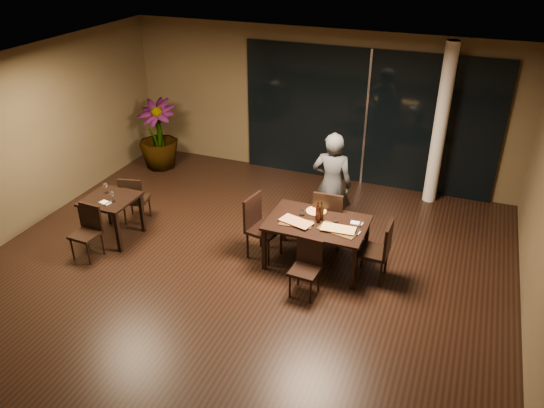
{
  "coord_description": "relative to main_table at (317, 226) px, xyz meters",
  "views": [
    {
      "loc": [
        2.89,
        -5.88,
        4.78
      ],
      "look_at": [
        0.36,
        0.56,
        1.05
      ],
      "focal_mm": 35.0,
      "sensor_mm": 36.0,
      "label": 1
    }
  ],
  "objects": [
    {
      "name": "tumbler_right",
      "position": [
        0.26,
        0.08,
        0.11
      ],
      "size": [
        0.07,
        0.07,
        0.08
      ],
      "primitive_type": "cylinder",
      "color": "white",
      "rests_on": "main_table"
    },
    {
      "name": "bottle_c",
      "position": [
        0.04,
        0.08,
        0.23
      ],
      "size": [
        0.07,
        0.07,
        0.31
      ],
      "primitive_type": null,
      "color": "black",
      "rests_on": "main_table"
    },
    {
      "name": "round_pizza",
      "position": [
        -0.11,
        0.29,
        0.08
      ],
      "size": [
        0.31,
        0.31,
        0.01
      ],
      "primitive_type": "cylinder",
      "color": "#AD3913",
      "rests_on": "main_table"
    },
    {
      "name": "potted_plant",
      "position": [
        -4.24,
        2.29,
        0.07
      ],
      "size": [
        0.87,
        0.87,
        1.48
      ],
      "primitive_type": "imported",
      "rotation": [
        0.0,
        0.0,
        0.08
      ],
      "color": "#25501A",
      "rests_on": "ground"
    },
    {
      "name": "tumbler_left",
      "position": [
        -0.28,
        0.11,
        0.12
      ],
      "size": [
        0.07,
        0.07,
        0.09
      ],
      "primitive_type": "cylinder",
      "color": "white",
      "rests_on": "main_table"
    },
    {
      "name": "chair_main_left",
      "position": [
        -0.91,
        -0.09,
        -0.11
      ],
      "size": [
        0.55,
        0.55,
        1.02
      ],
      "rotation": [
        0.0,
        0.0,
        1.39
      ],
      "color": "black",
      "rests_on": "ground"
    },
    {
      "name": "ceiling",
      "position": [
        -1.0,
        -0.8,
        2.34
      ],
      "size": [
        8.0,
        8.0,
        0.04
      ],
      "primitive_type": "cube",
      "color": "silver",
      "rests_on": "wall_back"
    },
    {
      "name": "chair_side_near",
      "position": [
        -3.43,
        -1.08,
        -0.19
      ],
      "size": [
        0.42,
        0.42,
        0.87
      ],
      "rotation": [
        0.0,
        0.0,
        -0.05
      ],
      "color": "black",
      "rests_on": "ground"
    },
    {
      "name": "wine_glass_b",
      "position": [
        -3.28,
        -0.58,
        0.16
      ],
      "size": [
        0.07,
        0.07,
        0.17
      ],
      "primitive_type": null,
      "color": "white",
      "rests_on": "side_table"
    },
    {
      "name": "napkin_near",
      "position": [
        0.59,
        -0.1,
        0.08
      ],
      "size": [
        0.19,
        0.12,
        0.01
      ],
      "primitive_type": "cube",
      "rotation": [
        0.0,
        0.0,
        -0.1
      ],
      "color": "white",
      "rests_on": "main_table"
    },
    {
      "name": "column",
      "position": [
        1.4,
        2.85,
        0.82
      ],
      "size": [
        0.24,
        0.24,
        3.0
      ],
      "primitive_type": "cylinder",
      "color": "silver",
      "rests_on": "ground"
    },
    {
      "name": "bottle_a",
      "position": [
        -0.02,
        0.06,
        0.23
      ],
      "size": [
        0.07,
        0.07,
        0.3
      ],
      "primitive_type": null,
      "color": "black",
      "rests_on": "main_table"
    },
    {
      "name": "side_napkin",
      "position": [
        -3.36,
        -0.68,
        0.08
      ],
      "size": [
        0.2,
        0.14,
        0.01
      ],
      "primitive_type": "cube",
      "rotation": [
        0.0,
        0.0,
        -0.19
      ],
      "color": "white",
      "rests_on": "side_table"
    },
    {
      "name": "wine_glass_a",
      "position": [
        -3.56,
        -0.37,
        0.16
      ],
      "size": [
        0.08,
        0.08,
        0.17
      ],
      "primitive_type": null,
      "color": "white",
      "rests_on": "side_table"
    },
    {
      "name": "chair_main_near",
      "position": [
        0.08,
        -0.73,
        -0.21
      ],
      "size": [
        0.41,
        0.41,
        0.84
      ],
      "rotation": [
        0.0,
        0.0,
        -0.06
      ],
      "color": "black",
      "rests_on": "ground"
    },
    {
      "name": "wall_back",
      "position": [
        -1.0,
        3.25,
        0.82
      ],
      "size": [
        8.0,
        0.1,
        3.0
      ],
      "primitive_type": "cube",
      "color": "brown",
      "rests_on": "ground"
    },
    {
      "name": "ground",
      "position": [
        -1.0,
        -0.8,
        -0.68
      ],
      "size": [
        8.0,
        8.0,
        0.0
      ],
      "primitive_type": "plane",
      "color": "black",
      "rests_on": "ground"
    },
    {
      "name": "pizza_board_right",
      "position": [
        0.36,
        -0.13,
        0.08
      ],
      "size": [
        0.62,
        0.4,
        0.01
      ],
      "primitive_type": "cube",
      "rotation": [
        0.0,
        0.0,
        -0.21
      ],
      "color": "#412C14",
      "rests_on": "main_table"
    },
    {
      "name": "chair_side_far",
      "position": [
        -3.34,
        0.04,
        -0.17
      ],
      "size": [
        0.51,
        0.51,
        0.9
      ],
      "rotation": [
        0.0,
        0.0,
        3.4
      ],
      "color": "black",
      "rests_on": "ground"
    },
    {
      "name": "wall_left",
      "position": [
        -5.05,
        -0.8,
        0.82
      ],
      "size": [
        0.1,
        8.0,
        3.0
      ],
      "primitive_type": "cube",
      "color": "brown",
      "rests_on": "ground"
    },
    {
      "name": "side_table",
      "position": [
        -3.4,
        -0.5,
        -0.05
      ],
      "size": [
        0.8,
        0.8,
        0.75
      ],
      "color": "black",
      "rests_on": "ground"
    },
    {
      "name": "pizza_board_left",
      "position": [
        -0.28,
        -0.16,
        0.08
      ],
      "size": [
        0.52,
        0.3,
        0.01
      ],
      "primitive_type": "cube",
      "rotation": [
        0.0,
        0.0,
        0.11
      ],
      "color": "#432815",
      "rests_on": "main_table"
    },
    {
      "name": "chair_main_far",
      "position": [
        0.04,
        0.53,
        -0.1
      ],
      "size": [
        0.5,
        0.5,
        1.03
      ],
      "rotation": [
        0.0,
        0.0,
        3.19
      ],
      "color": "black",
      "rests_on": "ground"
    },
    {
      "name": "oblong_pizza_right",
      "position": [
        0.36,
        -0.13,
        0.1
      ],
      "size": [
        0.49,
        0.25,
        0.02
      ],
      "primitive_type": null,
      "rotation": [
        0.0,
        0.0,
        0.06
      ],
      "color": "maroon",
      "rests_on": "pizza_board_right"
    },
    {
      "name": "bottle_b",
      "position": [
        0.02,
        -0.02,
        0.2
      ],
      "size": [
        0.05,
        0.05,
        0.25
      ],
      "primitive_type": null,
      "color": "black",
      "rests_on": "main_table"
    },
    {
      "name": "diner",
      "position": [
        -0.06,
        0.98,
        0.24
      ],
      "size": [
        0.65,
        0.46,
        1.82
      ],
      "primitive_type": "imported",
      "rotation": [
        0.0,
        0.0,
        3.23
      ],
      "color": "#2C2F30",
      "rests_on": "ground"
    },
    {
      "name": "window_panel",
      "position": [
        0.0,
        3.16,
        0.67
      ],
      "size": [
        5.0,
        0.06,
        2.7
      ],
      "primitive_type": "cube",
      "color": "black",
      "rests_on": "ground"
    },
    {
      "name": "oblong_pizza_left",
      "position": [
        -0.28,
        -0.16,
        0.1
      ],
      "size": [
        0.52,
        0.35,
        0.02
      ],
      "primitive_type": null,
      "rotation": [
        0.0,
        0.0,
        -0.27
      ],
      "color": "#6D0B09",
      "rests_on": "pizza_board_left"
    },
    {
      "name": "main_table",
      "position": [
        0.0,
        0.0,
        0.0
      ],
      "size": [
        1.5,
        1.0,
        0.75
      ],
      "color": "black",
      "rests_on": "ground"
    },
    {
      "name": "chair_main_right",
      "position": [
        0.97,
        -0.06,
        -0.14
      ],
      "size": [
        0.46,
        0.46,
        0.97
      ],
      "rotation": [
        0.0,
        0.0,
        -1.59
      ],
      "color": "black",
      "rests_on": "ground"
    },
    {
      "name": "napkin_far",
      "position": [
        0.57,
        0.16,
        0.08
      ],
      "size": [
        0.18,
        0.1,
        0.01
      ],
      "primitive_type": "cube",
      "rotation": [
        0.0,
        0.0,
        0.02
      ],
      "color": "white",
      "rests_on": "main_table"
    }
  ]
}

